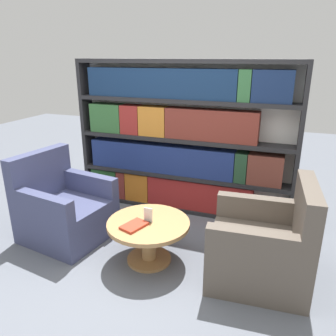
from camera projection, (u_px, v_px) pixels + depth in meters
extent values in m
plane|color=slate|center=(140.00, 263.00, 3.31)|extent=(14.00, 14.00, 0.00)
cube|color=silver|center=(185.00, 137.00, 4.30)|extent=(2.84, 0.05, 1.95)
cube|color=#262628|center=(89.00, 131.00, 4.64)|extent=(0.05, 0.30, 1.95)
cube|color=#262628|center=(299.00, 149.00, 3.73)|extent=(0.05, 0.30, 1.95)
cube|color=#262628|center=(181.00, 206.00, 4.49)|extent=(2.74, 0.30, 0.05)
cube|color=#262628|center=(182.00, 175.00, 4.34)|extent=(2.74, 0.30, 0.05)
cube|color=#262628|center=(182.00, 139.00, 4.19)|extent=(2.74, 0.30, 0.05)
cube|color=#262628|center=(183.00, 101.00, 4.03)|extent=(2.74, 0.30, 0.05)
cube|color=#262628|center=(183.00, 61.00, 3.88)|extent=(2.74, 0.30, 0.05)
cube|color=#255828|center=(107.00, 181.00, 4.77)|extent=(0.40, 0.20, 0.39)
cube|color=maroon|center=(124.00, 184.00, 4.69)|extent=(0.13, 0.20, 0.39)
cube|color=orange|center=(139.00, 186.00, 4.61)|extent=(0.34, 0.20, 0.39)
cube|color=#A52725|center=(199.00, 195.00, 4.32)|extent=(1.39, 0.20, 0.39)
cube|color=navy|center=(160.00, 158.00, 4.35)|extent=(1.98, 0.20, 0.37)
cube|color=#25492F|center=(241.00, 167.00, 4.00)|extent=(0.14, 0.20, 0.37)
cube|color=brown|center=(265.00, 169.00, 3.91)|extent=(0.41, 0.20, 0.37)
cube|color=#376D38|center=(108.00, 118.00, 4.44)|extent=(0.45, 0.20, 0.38)
cube|color=#A12B27|center=(132.00, 119.00, 4.32)|extent=(0.26, 0.20, 0.38)
cube|color=orange|center=(154.00, 121.00, 4.22)|extent=(0.36, 0.20, 0.38)
cube|color=brown|center=(211.00, 125.00, 3.97)|extent=(1.13, 0.20, 0.38)
cube|color=navy|center=(160.00, 83.00, 4.04)|extent=(1.93, 0.20, 0.36)
cube|color=#346B3D|center=(245.00, 86.00, 3.69)|extent=(0.14, 0.20, 0.36)
cube|color=navy|center=(273.00, 86.00, 3.59)|extent=(0.44, 0.20, 0.36)
cube|color=#42476B|center=(68.00, 220.00, 3.73)|extent=(0.98, 0.93, 0.43)
cube|color=#42476B|center=(40.00, 174.00, 3.74)|extent=(0.26, 0.83, 0.54)
cube|color=#42476B|center=(44.00, 206.00, 3.30)|extent=(0.74, 0.23, 0.24)
cube|color=#42476B|center=(91.00, 184.00, 3.88)|extent=(0.74, 0.23, 0.24)
cube|color=brown|center=(257.00, 257.00, 3.04)|extent=(0.92, 0.88, 0.43)
cube|color=brown|center=(306.00, 215.00, 2.78)|extent=(0.20, 0.82, 0.54)
cube|color=brown|center=(254.00, 208.00, 3.26)|extent=(0.73, 0.17, 0.24)
cube|color=brown|center=(251.00, 244.00, 2.63)|extent=(0.73, 0.17, 0.24)
cylinder|color=#AD7F4C|center=(149.00, 243.00, 3.30)|extent=(0.15, 0.15, 0.40)
cylinder|color=#AD7F4C|center=(149.00, 259.00, 3.36)|extent=(0.45, 0.45, 0.03)
cylinder|color=#AD7F4C|center=(148.00, 224.00, 3.22)|extent=(0.82, 0.82, 0.04)
cube|color=black|center=(148.00, 221.00, 3.22)|extent=(0.05, 0.06, 0.01)
cube|color=silver|center=(148.00, 215.00, 3.19)|extent=(0.09, 0.01, 0.15)
cube|color=#B73823|center=(134.00, 226.00, 3.12)|extent=(0.24, 0.29, 0.03)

